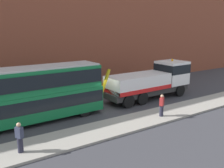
% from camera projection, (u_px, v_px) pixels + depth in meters
% --- Properties ---
extents(ground_plane, '(120.00, 120.00, 0.00)m').
position_uv_depth(ground_plane, '(102.00, 108.00, 21.54)').
color(ground_plane, '#38383D').
extents(near_kerb, '(60.00, 2.80, 0.15)m').
position_uv_depth(near_kerb, '(133.00, 122.00, 18.11)').
color(near_kerb, gray).
rests_on(near_kerb, ground_plane).
extents(building_facade, '(60.00, 1.50, 16.00)m').
position_uv_depth(building_facade, '(62.00, 15.00, 26.22)').
color(building_facade, brown).
rests_on(building_facade, ground_plane).
extents(recovery_tow_truck, '(10.17, 2.84, 3.67)m').
position_uv_depth(recovery_tow_truck, '(152.00, 80.00, 24.17)').
color(recovery_tow_truck, '#2D2D2D').
rests_on(recovery_tow_truck, ground_plane).
extents(double_decker_bus, '(11.09, 2.80, 4.06)m').
position_uv_depth(double_decker_bus, '(28.00, 93.00, 17.72)').
color(double_decker_bus, '#146B38').
rests_on(double_decker_bus, ground_plane).
extents(pedestrian_onlooker, '(0.42, 0.48, 1.71)m').
position_uv_depth(pedestrian_onlooker, '(20.00, 138.00, 13.44)').
color(pedestrian_onlooker, '#232333').
rests_on(pedestrian_onlooker, near_kerb).
extents(pedestrian_bystander, '(0.48, 0.42, 1.71)m').
position_uv_depth(pedestrian_bystander, '(162.00, 106.00, 18.96)').
color(pedestrian_bystander, '#232333').
rests_on(pedestrian_bystander, near_kerb).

